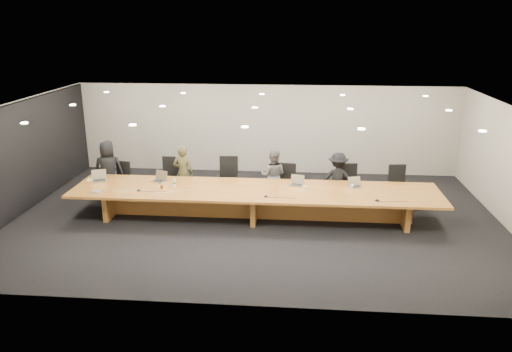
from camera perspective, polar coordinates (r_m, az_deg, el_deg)
The scene contains 28 objects.
ground at distance 12.49m, azimuth -0.12°, elevation -4.79°, with size 12.00×12.00×0.00m, color black.
back_wall at distance 15.90m, azimuth 1.14°, elevation 5.37°, with size 12.00×0.02×2.80m, color beige.
left_wall_panel at distance 13.86m, azimuth -25.40°, elevation 1.73°, with size 0.08×7.84×2.74m, color black.
conference_table at distance 12.30m, azimuth -0.12°, elevation -2.55°, with size 9.00×1.80×0.75m.
chair_far_left at distance 14.28m, azimuth -15.24°, elevation -0.41°, with size 0.51×0.51×1.00m, color black, non-canonical shape.
chair_left at distance 13.90m, azimuth -9.93°, elevation -0.22°, with size 0.58×0.58×1.14m, color black, non-canonical shape.
chair_mid_left at distance 13.56m, azimuth -3.20°, elevation -0.30°, with size 0.61×0.61×1.20m, color black, non-canonical shape.
chair_mid_right at distance 13.37m, azimuth 3.48°, elevation -0.86°, with size 0.54×0.54×1.06m, color black, non-canonical shape.
chair_right at distance 13.42m, azimuth 10.65°, elevation -0.99°, with size 0.56×0.56×1.10m, color black, non-canonical shape.
chair_far_right at distance 13.70m, azimuth 15.97°, elevation -1.04°, with size 0.55×0.55×1.08m, color black, non-canonical shape.
person_a at distance 14.20m, azimuth -16.50°, elevation 0.70°, with size 0.79×0.52×1.62m, color black.
person_b at distance 13.66m, azimuth -8.31°, elevation 0.37°, with size 0.55×0.36×1.52m, color #3D3921.
person_c at distance 13.41m, azimuth 1.96°, elevation 0.03°, with size 0.69×0.54×1.43m, color #525254.
person_d at distance 13.31m, azimuth 9.31°, elevation -0.34°, with size 0.92×0.53×1.43m, color black.
laptop_a at distance 13.43m, azimuth -17.52°, elevation 0.02°, with size 0.36×0.26×0.29m, color tan, non-canonical shape.
laptop_b at distance 13.01m, azimuth -11.10°, elevation -0.05°, with size 0.35×0.26×0.28m, color tan, non-canonical shape.
laptop_d at distance 12.49m, azimuth 4.64°, elevation -0.54°, with size 0.33×0.24×0.26m, color tan, non-canonical shape.
laptop_e at distance 12.58m, azimuth 11.35°, elevation -0.73°, with size 0.32×0.23×0.25m, color #C0B192, non-canonical shape.
water_bottle at distance 12.53m, azimuth -9.32°, elevation -0.79°, with size 0.07×0.07×0.21m, color silver.
amber_mug at distance 12.49m, azimuth -10.72°, elevation -1.22°, with size 0.07×0.07×0.09m, color maroon.
paper_cup_near at distance 12.32m, azimuth 5.72°, elevation -1.26°, with size 0.07×0.07×0.08m, color silver.
paper_cup_far at distance 12.52m, azimuth 10.93°, elevation -1.18°, with size 0.08×0.08×0.09m, color silver.
notepad at distance 13.65m, azimuth -18.18°, elevation -0.36°, with size 0.24×0.19×0.01m, color white.
lime_gadget at distance 13.64m, azimuth -18.20°, elevation -0.29°, with size 0.16×0.09×0.03m, color #60D238.
av_box at distance 12.61m, azimuth -17.76°, elevation -1.72°, with size 0.23×0.17×0.03m, color #BCBCC1.
mic_left at distance 12.47m, azimuth -13.26°, elevation -1.57°, with size 0.12×0.12×0.03m, color black.
mic_center at distance 11.72m, azimuth 1.14°, elevation -2.31°, with size 0.12×0.12×0.03m, color black.
mic_right at distance 11.80m, azimuth 13.69°, elevation -2.69°, with size 0.12×0.12×0.03m, color black.
Camera 1 is at (1.01, -11.51, 4.73)m, focal length 35.00 mm.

